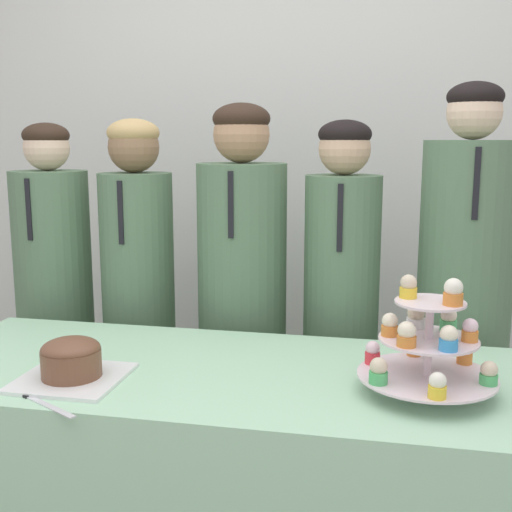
% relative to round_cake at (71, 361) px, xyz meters
% --- Properties ---
extents(wall_back, '(9.00, 0.06, 2.70)m').
position_rel_round_cake_xyz_m(wall_back, '(0.34, 1.58, 0.55)').
color(wall_back, silver).
rests_on(wall_back, ground_plane).
extents(table, '(1.69, 0.69, 0.75)m').
position_rel_round_cake_xyz_m(table, '(0.34, 0.16, -0.43)').
color(table, '#A8DBB2').
rests_on(table, ground_plane).
extents(round_cake, '(0.26, 0.26, 0.11)m').
position_rel_round_cake_xyz_m(round_cake, '(0.00, 0.00, 0.00)').
color(round_cake, white).
rests_on(round_cake, table).
extents(cake_knife, '(0.23, 0.14, 0.01)m').
position_rel_round_cake_xyz_m(cake_knife, '(-0.04, -0.13, -0.05)').
color(cake_knife, silver).
rests_on(cake_knife, table).
extents(cupcake_stand, '(0.34, 0.34, 0.30)m').
position_rel_round_cake_xyz_m(cupcake_stand, '(0.89, 0.09, 0.07)').
color(cupcake_stand, silver).
rests_on(cupcake_stand, table).
extents(student_0, '(0.29, 0.29, 1.42)m').
position_rel_round_cake_xyz_m(student_0, '(-0.46, 0.75, -0.13)').
color(student_0, '#567556').
rests_on(student_0, ground_plane).
extents(student_1, '(0.27, 0.27, 1.44)m').
position_rel_round_cake_xyz_m(student_1, '(-0.12, 0.75, -0.11)').
color(student_1, '#567556').
rests_on(student_1, ground_plane).
extents(student_2, '(0.32, 0.32, 1.49)m').
position_rel_round_cake_xyz_m(student_2, '(0.28, 0.75, -0.10)').
color(student_2, '#567556').
rests_on(student_2, ground_plane).
extents(student_3, '(0.26, 0.27, 1.43)m').
position_rel_round_cake_xyz_m(student_3, '(0.63, 0.75, -0.11)').
color(student_3, '#567556').
rests_on(student_3, ground_plane).
extents(student_4, '(0.31, 0.31, 1.54)m').
position_rel_round_cake_xyz_m(student_4, '(1.04, 0.75, -0.07)').
color(student_4, '#567556').
rests_on(student_4, ground_plane).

